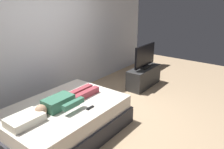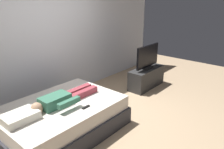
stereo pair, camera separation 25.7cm
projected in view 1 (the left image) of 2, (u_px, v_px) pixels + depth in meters
ground_plane at (110, 122)px, 4.10m from camera, size 10.00×10.00×0.00m
back_wall at (62, 35)px, 4.86m from camera, size 6.40×0.10×2.80m
bed at (65, 120)px, 3.68m from camera, size 2.03×1.44×0.54m
pillow at (25, 120)px, 3.05m from camera, size 0.48×0.34×0.12m
person at (65, 100)px, 3.57m from camera, size 1.26×0.46×0.18m
remote at (90, 108)px, 3.48m from camera, size 0.15×0.04×0.02m
tv_stand at (144, 77)px, 5.64m from camera, size 1.10×0.40×0.50m
tv at (145, 57)px, 5.46m from camera, size 0.88×0.20×0.59m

